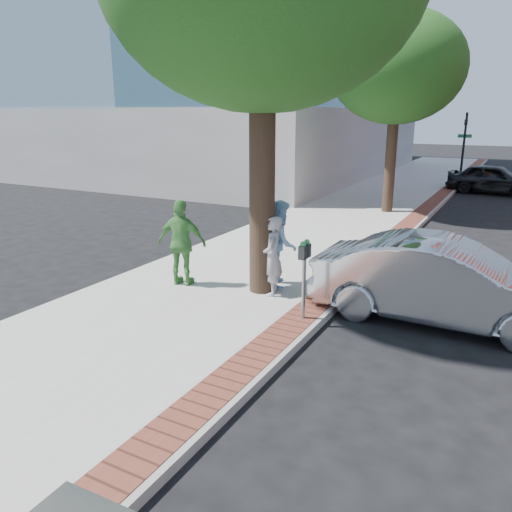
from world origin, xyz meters
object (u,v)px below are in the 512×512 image
Objects in this scene: person_officer at (280,243)px; person_gray at (273,256)px; sedan_silver at (444,282)px; bg_car at (494,179)px; person_green at (182,243)px; parking_meter at (304,263)px.

person_gray is at bearing 168.99° from person_officer.
person_gray is at bearing 99.35° from sedan_silver.
person_green is at bearing 170.23° from bg_car.
bg_car is (2.97, 17.85, -0.25)m from person_gray.
parking_meter is at bearing 179.65° from bg_car.
person_officer is 0.39× the size of sedan_silver.
parking_meter is at bearing 31.13° from person_gray.
person_gray is 0.34× the size of sedan_silver.
parking_meter is 0.90× the size of person_gray.
person_gray is 0.68m from person_officer.
bg_car is at bearing 84.19° from parking_meter.
sedan_silver is at bearing -115.06° from person_officer.
sedan_silver is at bearing 32.66° from parking_meter.
person_gray is 0.87× the size of person_green.
parking_meter is 0.31× the size of sedan_silver.
person_officer is (-0.14, 0.65, 0.11)m from person_gray.
person_gray reaches higher than sedan_silver.
sedan_silver is at bearing 79.79° from person_gray.
bg_car is at bearing 1.08° from sedan_silver.
person_officer is 17.48m from bg_car.
person_green reaches higher than bg_car.
sedan_silver is at bearing 178.11° from person_green.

